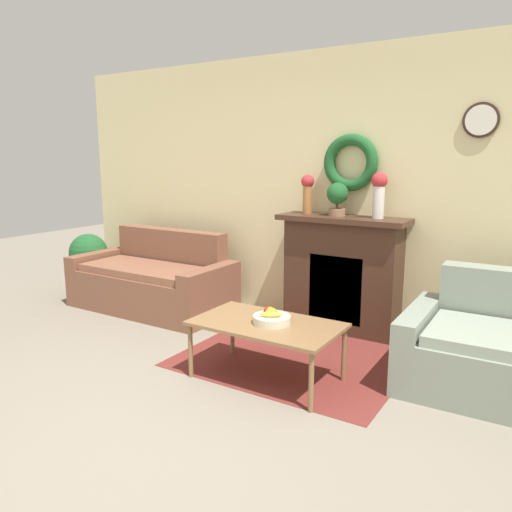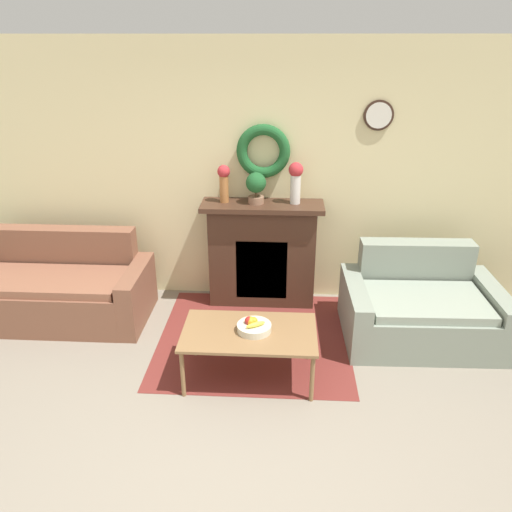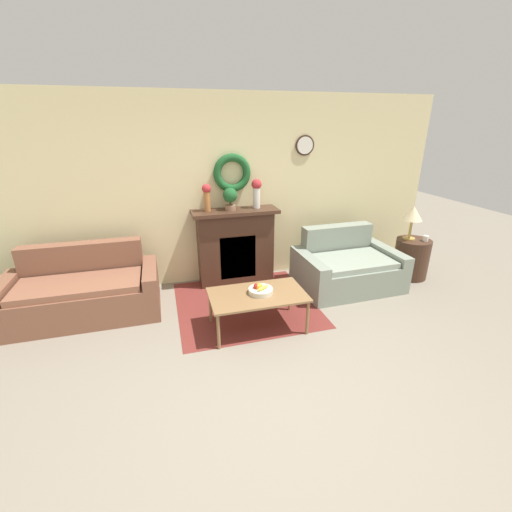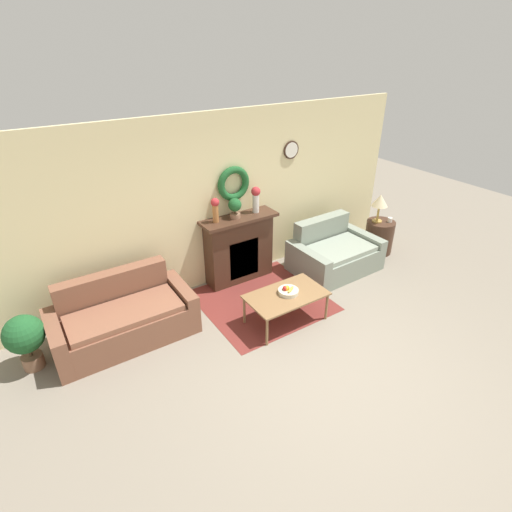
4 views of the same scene
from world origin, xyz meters
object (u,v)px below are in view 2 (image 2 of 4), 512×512
object	(u,v)px
vase_on_mantel_left	(224,181)
potted_plant_on_mantel	(256,186)
fireplace	(262,253)
fruit_bowl	(253,326)
loveseat_right	(420,308)
coffee_table	(249,335)
couch_left	(59,289)
vase_on_mantel_right	(296,180)

from	to	relation	value
vase_on_mantel_left	potted_plant_on_mantel	xyz separation A→B (m)	(0.32, -0.02, -0.04)
fireplace	fruit_bowl	size ratio (longest dim) A/B	4.37
loveseat_right	coffee_table	xyz separation A→B (m)	(-1.59, -0.75, 0.12)
couch_left	potted_plant_on_mantel	world-z (taller)	potted_plant_on_mantel
fruit_bowl	potted_plant_on_mantel	distance (m)	1.55
fruit_bowl	potted_plant_on_mantel	world-z (taller)	potted_plant_on_mantel
loveseat_right	fruit_bowl	world-z (taller)	loveseat_right
fruit_bowl	vase_on_mantel_right	xyz separation A→B (m)	(0.34, 1.34, 0.88)
coffee_table	potted_plant_on_mantel	distance (m)	1.61
loveseat_right	vase_on_mantel_right	size ratio (longest dim) A/B	3.50
vase_on_mantel_left	potted_plant_on_mantel	world-z (taller)	vase_on_mantel_left
coffee_table	vase_on_mantel_right	size ratio (longest dim) A/B	2.65
vase_on_mantel_right	potted_plant_on_mantel	bearing A→B (deg)	-177.09
fruit_bowl	vase_on_mantel_left	bearing A→B (deg)	105.78
couch_left	potted_plant_on_mantel	distance (m)	2.28
coffee_table	loveseat_right	bearing A→B (deg)	25.25
potted_plant_on_mantel	couch_left	bearing A→B (deg)	-167.92
vase_on_mantel_left	potted_plant_on_mantel	distance (m)	0.33
potted_plant_on_mantel	fireplace	bearing A→B (deg)	12.56
fruit_bowl	couch_left	bearing A→B (deg)	156.46
fireplace	couch_left	distance (m)	2.13
vase_on_mantel_left	coffee_table	bearing A→B (deg)	-75.70
couch_left	fruit_bowl	bearing A→B (deg)	-23.68
coffee_table	couch_left	bearing A→B (deg)	155.85
loveseat_right	vase_on_mantel_left	size ratio (longest dim) A/B	3.84
coffee_table	fruit_bowl	distance (m)	0.09
loveseat_right	vase_on_mantel_right	xyz separation A→B (m)	(-1.22, 0.60, 1.08)
vase_on_mantel_right	potted_plant_on_mantel	xyz separation A→B (m)	(-0.39, -0.02, -0.06)
couch_left	vase_on_mantel_left	size ratio (longest dim) A/B	4.77
couch_left	loveseat_right	xyz separation A→B (m)	(3.61, -0.15, -0.01)
couch_left	fireplace	bearing A→B (deg)	11.97
loveseat_right	potted_plant_on_mantel	bearing A→B (deg)	158.89
vase_on_mantel_left	vase_on_mantel_right	bearing A→B (deg)	-0.00
loveseat_right	fruit_bowl	distance (m)	1.74
couch_left	vase_on_mantel_right	distance (m)	2.66
potted_plant_on_mantel	fruit_bowl	bearing A→B (deg)	-87.60
fireplace	coffee_table	distance (m)	1.36
fireplace	potted_plant_on_mantel	world-z (taller)	potted_plant_on_mantel
fruit_bowl	vase_on_mantel_left	world-z (taller)	vase_on_mantel_left
fireplace	fruit_bowl	bearing A→B (deg)	-90.43
couch_left	loveseat_right	size ratio (longest dim) A/B	1.24
loveseat_right	potted_plant_on_mantel	world-z (taller)	potted_plant_on_mantel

